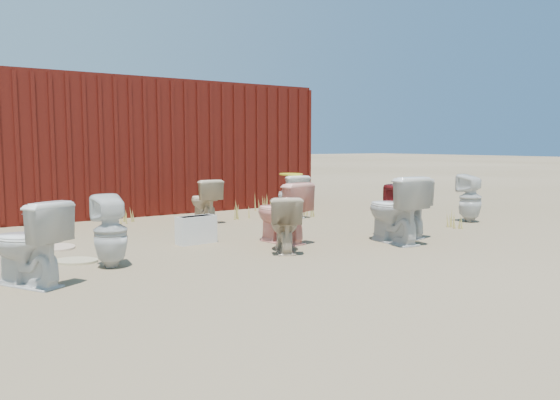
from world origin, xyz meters
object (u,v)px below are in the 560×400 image
toilet_front_pink (281,212)px  toilet_back_yellowlid (291,196)px  toilet_front_maroon (399,211)px  shipping_container (149,147)px  toilet_back_e (470,198)px  toilet_front_e (394,209)px  toilet_back_a (110,231)px  toilet_back_beige_left (204,201)px  toilet_front_c (400,208)px  loose_tank (196,230)px  toilet_front_a (28,243)px  toilet_back_beige_right (284,224)px

toilet_front_pink → toilet_back_yellowlid: 2.50m
toilet_front_pink → toilet_front_maroon: (1.59, -0.49, -0.03)m
shipping_container → toilet_back_e: size_ratio=7.79×
toilet_front_e → toilet_back_e: size_ratio=1.11×
toilet_front_maroon → toilet_back_yellowlid: bearing=-96.8°
toilet_front_maroon → toilet_front_e: bearing=28.7°
toilet_front_pink → toilet_back_a: size_ratio=1.05×
toilet_back_beige_left → toilet_back_a: bearing=50.3°
toilet_front_maroon → toilet_front_c: bearing=43.3°
toilet_front_maroon → loose_tank: bearing=-30.9°
toilet_back_e → toilet_back_a: bearing=-1.3°
toilet_front_c → toilet_front_maroon: 0.07m
shipping_container → toilet_back_a: bearing=-114.6°
toilet_front_maroon → toilet_back_yellowlid: 2.47m
shipping_container → toilet_front_maroon: bearing=-72.3°
toilet_front_a → toilet_back_beige_left: (3.04, 2.74, -0.03)m
shipping_container → toilet_front_e: (1.22, -5.38, -0.77)m
toilet_front_pink → toilet_back_beige_left: size_ratio=1.12×
toilet_front_c → toilet_back_yellowlid: 2.51m
toilet_back_beige_right → toilet_front_c: bearing=-152.6°
toilet_front_c → toilet_back_beige_right: 1.86m
toilet_front_a → toilet_back_beige_left: bearing=-167.6°
toilet_back_a → loose_tank: bearing=-150.6°
shipping_container → toilet_back_e: 6.00m
toilet_front_maroon → loose_tank: toilet_front_maroon is taller
toilet_front_e → toilet_back_yellowlid: (0.34, 2.77, -0.06)m
toilet_front_a → toilet_front_pink: size_ratio=0.98×
shipping_container → toilet_front_pink: 4.66m
toilet_back_a → toilet_back_beige_right: toilet_back_a is taller
toilet_front_pink → toilet_back_beige_left: (0.00, 2.22, -0.04)m
toilet_front_e → loose_tank: (-2.11, 1.35, -0.25)m
toilet_back_a → toilet_front_e: bearing=169.3°
toilet_front_a → toilet_back_a: size_ratio=1.02×
toilet_front_e → toilet_back_e: bearing=-158.2°
toilet_front_e → loose_tank: size_ratio=1.71×
toilet_back_a → toilet_back_beige_right: size_ratio=1.14×
shipping_container → toilet_back_beige_left: bearing=-89.3°
shipping_container → loose_tank: bearing=-102.5°
toilet_front_maroon → toilet_back_e: toilet_back_e is taller
toilet_back_a → loose_tank: (1.30, 0.75, -0.20)m
toilet_front_maroon → toilet_back_e: (1.98, 0.35, 0.03)m
toilet_front_a → toilet_back_a: bearing=171.9°
shipping_container → toilet_back_a: size_ratio=8.07×
toilet_front_maroon → toilet_back_a: (-3.81, 0.30, 0.02)m
toilet_back_beige_left → toilet_back_e: size_ratio=0.90×
toilet_back_a → toilet_back_yellowlid: (3.75, 2.17, -0.01)m
toilet_back_beige_right → loose_tank: toilet_back_beige_right is taller
toilet_front_maroon → toilet_back_beige_left: toilet_front_maroon is taller
toilet_back_yellowlid → toilet_front_e: bearing=92.9°
toilet_front_a → toilet_back_e: toilet_back_e is taller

